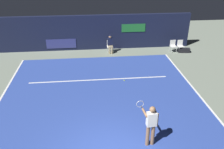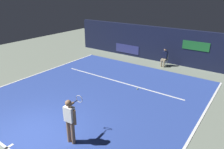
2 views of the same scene
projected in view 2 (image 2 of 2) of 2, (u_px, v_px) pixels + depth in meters
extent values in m
plane|color=gray|center=(100.00, 93.00, 11.28)|extent=(29.70, 29.70, 0.00)
cube|color=#2D479E|center=(100.00, 93.00, 11.28)|extent=(10.21, 10.49, 0.01)
cube|color=white|center=(6.00, 148.00, 7.35)|extent=(10.21, 0.10, 0.01)
cube|color=white|center=(197.00, 126.00, 8.55)|extent=(0.10, 10.49, 0.01)
cube|color=white|center=(40.00, 73.00, 14.00)|extent=(0.10, 10.49, 0.01)
cube|color=white|center=(119.00, 82.00, 12.66)|extent=(7.97, 0.10, 0.01)
cube|color=white|center=(9.00, 146.00, 7.42)|extent=(0.10, 0.30, 0.01)
cube|color=#141933|center=(157.00, 44.00, 16.13)|extent=(14.54, 0.30, 2.60)
cube|color=navy|center=(127.00, 49.00, 17.66)|extent=(2.20, 0.04, 0.70)
cube|color=#1E6B2D|center=(196.00, 46.00, 14.33)|extent=(1.80, 0.04, 0.60)
cylinder|color=#8C6647|center=(73.00, 133.00, 7.42)|extent=(0.14, 0.14, 0.92)
cylinder|color=#8C6647|center=(69.00, 131.00, 7.52)|extent=(0.14, 0.14, 0.92)
cube|color=white|center=(69.00, 114.00, 7.19)|extent=(0.38, 0.25, 0.56)
sphere|color=#8C6647|center=(68.00, 103.00, 7.04)|extent=(0.22, 0.22, 0.22)
cylinder|color=#8C6647|center=(69.00, 106.00, 7.41)|extent=(0.13, 0.51, 0.09)
cylinder|color=#8C6647|center=(75.00, 117.00, 7.13)|extent=(0.09, 0.09, 0.56)
cylinder|color=black|center=(74.00, 102.00, 7.65)|extent=(0.06, 0.30, 0.03)
torus|color=#B2B2B7|center=(79.00, 99.00, 7.87)|extent=(0.30, 0.05, 0.30)
cube|color=white|center=(164.00, 60.00, 15.16)|extent=(0.46, 0.42, 0.04)
cube|color=white|center=(165.00, 56.00, 15.23)|extent=(0.42, 0.05, 0.42)
cylinder|color=#B2B2B7|center=(161.00, 63.00, 15.21)|extent=(0.03, 0.03, 0.46)
cylinder|color=#B2B2B7|center=(166.00, 64.00, 15.02)|extent=(0.03, 0.03, 0.46)
cylinder|color=#B2B2B7|center=(162.00, 62.00, 15.47)|extent=(0.03, 0.03, 0.46)
cylinder|color=#B2B2B7|center=(167.00, 63.00, 15.29)|extent=(0.03, 0.03, 0.46)
cube|color=tan|center=(164.00, 60.00, 15.08)|extent=(0.34, 0.42, 0.14)
cylinder|color=tan|center=(161.00, 64.00, 15.09)|extent=(0.11, 0.11, 0.46)
cylinder|color=tan|center=(164.00, 64.00, 15.00)|extent=(0.11, 0.11, 0.46)
cube|color=#141933|center=(165.00, 55.00, 15.05)|extent=(0.35, 0.24, 0.52)
sphere|color=tan|center=(165.00, 50.00, 14.91)|extent=(0.20, 0.20, 0.20)
cylinder|color=#141933|center=(165.00, 48.00, 14.88)|extent=(0.19, 0.19, 0.04)
sphere|color=#CCE033|center=(137.00, 89.00, 11.66)|extent=(0.07, 0.07, 0.07)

